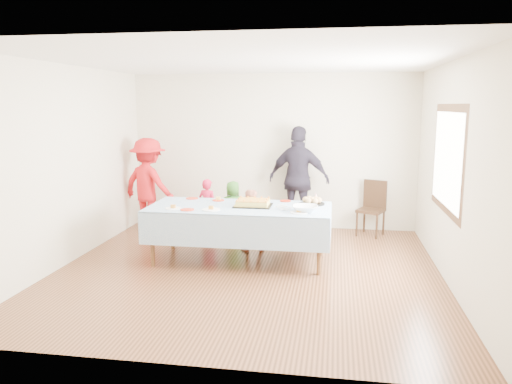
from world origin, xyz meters
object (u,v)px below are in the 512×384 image
at_px(party_table, 239,210).
at_px(adult_left, 149,185).
at_px(birthday_cake, 253,203).
at_px(dining_chair, 373,205).

xyz_separation_m(party_table, adult_left, (-1.88, 1.45, 0.08)).
relative_size(birthday_cake, dining_chair, 0.56).
height_order(birthday_cake, adult_left, adult_left).
relative_size(party_table, adult_left, 1.56).
bearing_deg(birthday_cake, dining_chair, 44.67).
distance_m(party_table, dining_chair, 2.63).
bearing_deg(adult_left, birthday_cake, 165.99).
relative_size(party_table, birthday_cake, 4.88).
height_order(dining_chair, adult_left, adult_left).
xyz_separation_m(birthday_cake, dining_chair, (1.75, 1.73, -0.31)).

